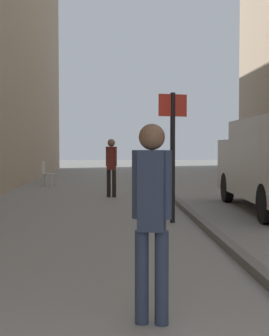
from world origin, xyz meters
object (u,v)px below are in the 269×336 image
object	(u,v)px
street_sign_post	(173,146)
cafe_chair_near_window	(46,172)
pedestrian_main_foreground	(111,164)
pedestrian_mid_block	(152,209)

from	to	relation	value
street_sign_post	cafe_chair_near_window	bearing A→B (deg)	-84.86
cafe_chair_near_window	pedestrian_main_foreground	bearing A→B (deg)	38.82
pedestrian_main_foreground	cafe_chair_near_window	world-z (taller)	pedestrian_main_foreground
pedestrian_main_foreground	street_sign_post	world-z (taller)	street_sign_post
street_sign_post	pedestrian_main_foreground	bearing A→B (deg)	-93.10
pedestrian_main_foreground	street_sign_post	size ratio (longest dim) A/B	0.67
pedestrian_mid_block	street_sign_post	bearing A→B (deg)	94.29
pedestrian_main_foreground	street_sign_post	bearing A→B (deg)	-55.00
street_sign_post	cafe_chair_near_window	world-z (taller)	street_sign_post
street_sign_post	cafe_chair_near_window	size ratio (longest dim) A/B	2.77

